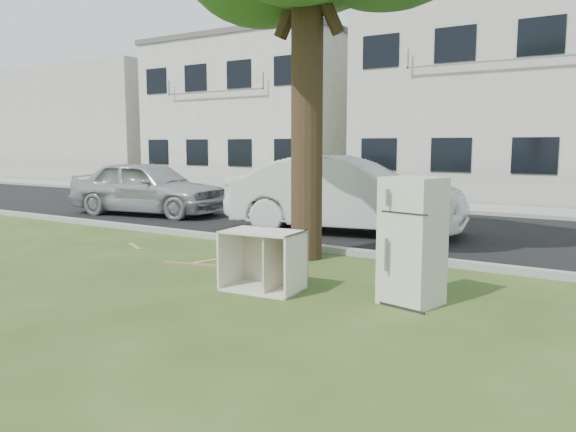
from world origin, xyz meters
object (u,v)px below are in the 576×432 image
Objects in this scene: car_left at (148,187)px; cabinet at (263,260)px; fridge at (412,241)px; car_center at (345,195)px.

cabinet is at bearing -132.98° from car_left.
car_left is at bearing 166.67° from fridge.
fridge reaches higher than car_left.
fridge is at bearing 8.67° from cabinet.
fridge is 10.43m from car_left.
car_left reaches higher than cabinet.
cabinet is 9.00m from car_left.
cabinet is (-1.92, -0.46, -0.38)m from fridge.
fridge is 0.30× the size of car_center.
fridge is at bearing -155.53° from car_center.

